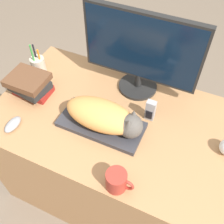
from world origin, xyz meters
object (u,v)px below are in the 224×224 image
(pen_cup, at_px, (38,64))
(book_stack, at_px, (30,85))
(keyboard, at_px, (101,124))
(coffee_mug, at_px, (117,181))
(phone, at_px, (150,110))
(computer_mouse, at_px, (13,124))
(monitor, at_px, (142,51))
(cat, at_px, (106,117))

(pen_cup, bearing_deg, book_stack, -67.85)
(keyboard, bearing_deg, coffee_mug, -52.17)
(pen_cup, relative_size, phone, 1.65)
(computer_mouse, relative_size, book_stack, 0.49)
(keyboard, bearing_deg, computer_mouse, -154.89)
(computer_mouse, height_order, phone, phone)
(monitor, height_order, pen_cup, monitor)
(cat, distance_m, book_stack, 0.45)
(keyboard, xyz_separation_m, phone, (0.19, 0.14, 0.04))
(computer_mouse, distance_m, pen_cup, 0.40)
(coffee_mug, bearing_deg, computer_mouse, 173.19)
(coffee_mug, bearing_deg, monitor, 102.67)
(monitor, relative_size, coffee_mug, 4.97)
(computer_mouse, distance_m, book_stack, 0.23)
(computer_mouse, xyz_separation_m, pen_cup, (-0.12, 0.38, 0.03))
(monitor, bearing_deg, cat, -96.92)
(monitor, distance_m, phone, 0.28)
(computer_mouse, distance_m, phone, 0.65)
(cat, height_order, book_stack, cat)
(cat, xyz_separation_m, pen_cup, (-0.52, 0.21, -0.04))
(keyboard, relative_size, phone, 3.53)
(keyboard, relative_size, monitor, 0.69)
(computer_mouse, xyz_separation_m, book_stack, (-0.05, 0.22, 0.04))
(computer_mouse, height_order, pen_cup, pen_cup)
(monitor, height_order, book_stack, monitor)
(keyboard, xyz_separation_m, pen_cup, (-0.49, 0.21, 0.03))
(computer_mouse, relative_size, phone, 0.90)
(computer_mouse, bearing_deg, monitor, 48.09)
(keyboard, bearing_deg, pen_cup, 157.23)
(phone, bearing_deg, coffee_mug, -90.07)
(book_stack, bearing_deg, phone, 8.85)
(keyboard, height_order, phone, phone)
(pen_cup, xyz_separation_m, phone, (0.68, -0.07, 0.01))
(coffee_mug, bearing_deg, phone, 89.93)
(phone, relative_size, book_stack, 0.55)
(monitor, xyz_separation_m, phone, (0.13, -0.17, -0.18))
(keyboard, distance_m, book_stack, 0.43)
(keyboard, bearing_deg, cat, -0.00)
(monitor, bearing_deg, keyboard, -101.50)
(coffee_mug, xyz_separation_m, pen_cup, (-0.68, 0.45, 0.00))
(cat, relative_size, phone, 3.28)
(cat, xyz_separation_m, phone, (0.16, 0.14, -0.03))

